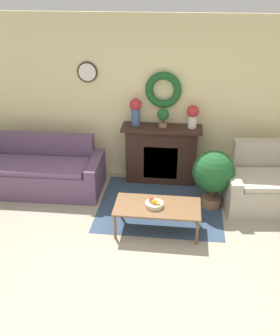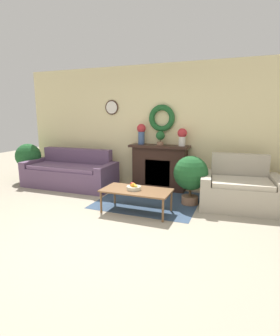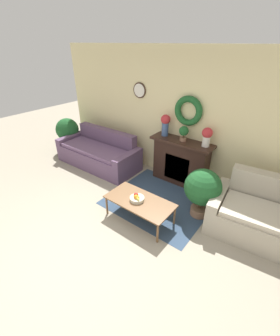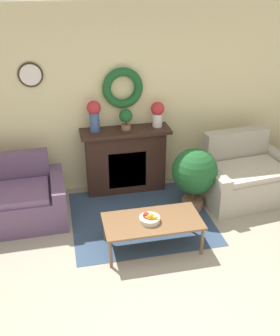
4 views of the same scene
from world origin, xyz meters
name	(u,v)px [view 4 (image 4 of 4)]	position (x,y,z in m)	size (l,w,h in m)	color
ground_plane	(165,314)	(0.00, 0.00, 0.00)	(16.00, 16.00, 0.00)	#9E937F
floor_rug	(141,217)	(0.13, 1.71, 0.00)	(1.87, 1.69, 0.01)	#334760
wall_back	(117,100)	(0.00, 2.73, 1.36)	(6.80, 0.19, 2.70)	beige
fireplace	(125,160)	(0.08, 2.53, 0.50)	(1.30, 0.41, 0.99)	#331E16
loveseat_right	(244,176)	(1.75, 1.97, 0.32)	(1.45, 1.09, 0.92)	#B2A893
coffee_table	(152,222)	(0.13, 1.05, 0.36)	(1.17, 0.59, 0.40)	brown
fruit_bowl	(150,219)	(0.09, 1.03, 0.44)	(0.25, 0.25, 0.12)	beige
vase_on_mantel_left	(94,114)	(-0.35, 2.54, 1.25)	(0.20, 0.20, 0.45)	#3D5684
vase_on_mantel_right	(157,113)	(0.56, 2.54, 1.20)	(0.20, 0.20, 0.37)	silver
potted_plant_on_mantel	(126,118)	(0.09, 2.52, 1.17)	(0.19, 0.19, 0.30)	#8E664C
potted_plant_floor_by_loveseat	(194,173)	(0.90, 1.79, 0.56)	(0.63, 0.63, 0.91)	#8E664C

